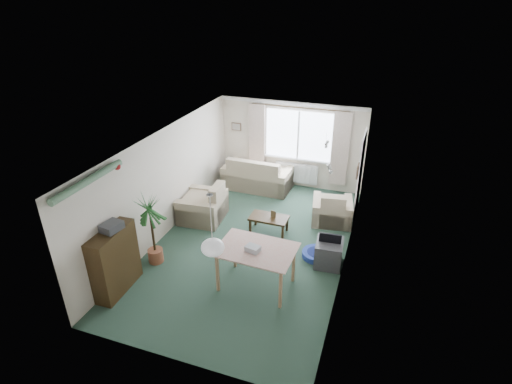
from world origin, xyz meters
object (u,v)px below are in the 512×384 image
(pet_bed, at_px, (316,254))
(armchair_left, at_px, (202,201))
(bookshelf, at_px, (115,261))
(tv_cube, at_px, (329,253))
(houseplant, at_px, (152,230))
(sofa, at_px, (258,172))
(dining_table, at_px, (256,268))
(coffee_table, at_px, (269,224))
(armchair_corner, at_px, (332,206))

(pet_bed, bearing_deg, armchair_left, 167.28)
(bookshelf, distance_m, tv_cube, 4.09)
(bookshelf, xyz_separation_m, houseplant, (0.19, 0.96, 0.13))
(sofa, relative_size, houseplant, 1.22)
(armchair_left, xyz_separation_m, dining_table, (2.04, -1.93, -0.06))
(armchair_left, height_order, tv_cube, armchair_left)
(houseplant, distance_m, tv_cube, 3.55)
(sofa, height_order, tv_cube, sofa)
(coffee_table, distance_m, dining_table, 1.91)
(armchair_corner, relative_size, tv_cube, 1.59)
(armchair_left, height_order, coffee_table, armchair_left)
(sofa, xyz_separation_m, pet_bed, (2.22, -2.72, -0.40))
(bookshelf, bearing_deg, tv_cube, 27.94)
(sofa, relative_size, bookshelf, 1.48)
(sofa, height_order, pet_bed, sofa)
(bookshelf, bearing_deg, dining_table, 19.21)
(bookshelf, xyz_separation_m, tv_cube, (3.54, 2.02, -0.36))
(armchair_left, relative_size, dining_table, 0.79)
(bookshelf, relative_size, tv_cube, 2.17)
(sofa, height_order, bookshelf, bookshelf)
(armchair_corner, distance_m, bookshelf, 5.00)
(bookshelf, height_order, houseplant, houseplant)
(armchair_corner, bearing_deg, dining_table, 62.26)
(sofa, relative_size, tv_cube, 3.22)
(dining_table, bearing_deg, sofa, 108.45)
(sofa, bearing_deg, pet_bed, 130.86)
(bookshelf, bearing_deg, sofa, 76.25)
(armchair_corner, relative_size, coffee_table, 1.06)
(coffee_table, height_order, pet_bed, coffee_table)
(coffee_table, bearing_deg, pet_bed, -25.96)
(armchair_corner, relative_size, bookshelf, 0.73)
(armchair_corner, xyz_separation_m, bookshelf, (-3.32, -3.74, 0.22))
(tv_cube, bearing_deg, dining_table, -140.19)
(dining_table, bearing_deg, coffee_table, 100.29)
(pet_bed, bearing_deg, houseplant, -158.28)
(armchair_corner, bearing_deg, bookshelf, 39.02)
(bookshelf, height_order, tv_cube, bookshelf)
(sofa, distance_m, tv_cube, 3.82)
(armchair_left, distance_m, pet_bed, 3.03)
(armchair_left, bearing_deg, sofa, 156.79)
(tv_cube, bearing_deg, bookshelf, -154.12)
(tv_cube, bearing_deg, armchair_left, 161.71)
(sofa, bearing_deg, coffee_table, 116.68)
(dining_table, xyz_separation_m, pet_bed, (0.89, 1.27, -0.35))
(tv_cube, bearing_deg, sofa, 127.01)
(sofa, bearing_deg, tv_cube, 132.43)
(armchair_left, relative_size, pet_bed, 1.73)
(coffee_table, xyz_separation_m, tv_cube, (1.50, -0.77, 0.07))
(armchair_corner, bearing_deg, armchair_left, 7.31)
(sofa, bearing_deg, dining_table, 110.07)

